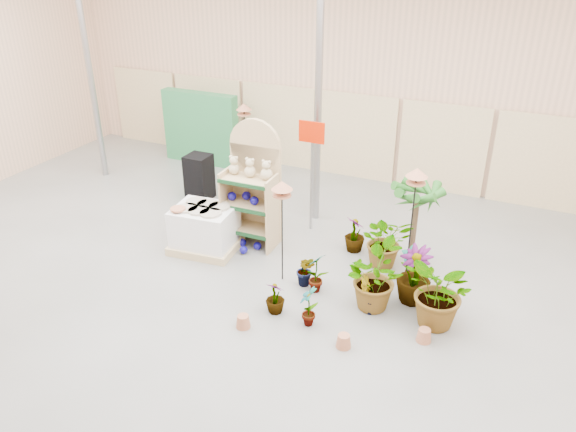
% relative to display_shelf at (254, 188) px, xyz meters
% --- Properties ---
extents(room, '(15.20, 12.10, 4.70)m').
position_rel_display_shelf_xyz_m(room, '(0.69, -1.24, 1.14)').
color(room, slate).
rests_on(room, ground).
extents(display_shelf, '(1.00, 0.65, 2.35)m').
position_rel_display_shelf_xyz_m(display_shelf, '(0.00, 0.00, 0.00)').
color(display_shelf, tan).
rests_on(display_shelf, ground).
extents(teddy_bears, '(0.86, 0.22, 0.36)m').
position_rel_display_shelf_xyz_m(teddy_bears, '(0.02, -0.11, 0.41)').
color(teddy_bears, tan).
rests_on(teddy_bears, display_shelf).
extents(gazing_balls_shelf, '(0.86, 0.29, 0.16)m').
position_rel_display_shelf_xyz_m(gazing_balls_shelf, '(0.00, -0.13, -0.15)').
color(gazing_balls_shelf, '#110C80').
rests_on(gazing_balls_shelf, display_shelf).
extents(gazing_balls_floor, '(0.63, 0.39, 0.15)m').
position_rel_display_shelf_xyz_m(gazing_balls_floor, '(-0.02, -0.45, -1.00)').
color(gazing_balls_floor, '#110C80').
rests_on(gazing_balls_floor, ground).
extents(pallet_stack, '(1.26, 1.09, 0.87)m').
position_rel_display_shelf_xyz_m(pallet_stack, '(-0.66, -0.69, -0.65)').
color(pallet_stack, tan).
rests_on(pallet_stack, ground).
extents(charcoal_planters, '(0.50, 0.50, 1.00)m').
position_rel_display_shelf_xyz_m(charcoal_planters, '(-1.96, 1.16, -0.57)').
color(charcoal_planters, black).
rests_on(charcoal_planters, ground).
extents(trellis_stock, '(2.00, 0.30, 1.80)m').
position_rel_display_shelf_xyz_m(trellis_stock, '(-3.11, 3.05, -0.17)').
color(trellis_stock, '#287440').
rests_on(trellis_stock, ground).
extents(offer_sign, '(0.50, 0.08, 2.20)m').
position_rel_display_shelf_xyz_m(offer_sign, '(0.79, 0.83, 0.50)').
color(offer_sign, gray).
rests_on(offer_sign, ground).
extents(bird_table_front, '(0.34, 0.34, 1.79)m').
position_rel_display_shelf_xyz_m(bird_table_front, '(1.07, -1.03, 0.59)').
color(bird_table_front, black).
rests_on(bird_table_front, ground).
extents(bird_table_right, '(0.34, 0.34, 2.08)m').
position_rel_display_shelf_xyz_m(bird_table_right, '(2.99, -0.32, 0.86)').
color(bird_table_right, black).
rests_on(bird_table_right, ground).
extents(bird_table_back, '(0.34, 0.34, 1.95)m').
position_rel_display_shelf_xyz_m(bird_table_back, '(-1.36, 2.17, 0.73)').
color(bird_table_back, black).
rests_on(bird_table_back, ground).
extents(palm, '(0.70, 0.70, 1.61)m').
position_rel_display_shelf_xyz_m(palm, '(2.89, 0.42, 0.29)').
color(palm, brown).
rests_on(palm, ground).
extents(potted_plant_0, '(0.37, 0.45, 0.72)m').
position_rel_display_shelf_xyz_m(potted_plant_0, '(1.71, -1.12, -0.71)').
color(potted_plant_0, '#215D1B').
rests_on(potted_plant_0, ground).
extents(potted_plant_1, '(0.32, 0.26, 0.58)m').
position_rel_display_shelf_xyz_m(potted_plant_1, '(1.50, -1.04, -0.78)').
color(potted_plant_1, '#215D1B').
rests_on(potted_plant_1, ground).
extents(potted_plant_2, '(1.18, 1.23, 1.06)m').
position_rel_display_shelf_xyz_m(potted_plant_2, '(2.64, -1.14, -0.54)').
color(potted_plant_2, '#215D1B').
rests_on(potted_plant_2, ground).
extents(potted_plant_3, '(0.73, 0.73, 0.96)m').
position_rel_display_shelf_xyz_m(potted_plant_3, '(3.19, -0.74, -0.59)').
color(potted_plant_3, '#215D1B').
rests_on(potted_plant_3, ground).
extents(potted_plant_4, '(0.38, 0.30, 0.63)m').
position_rel_display_shelf_xyz_m(potted_plant_4, '(3.02, -0.19, -0.76)').
color(potted_plant_4, '#215D1B').
rests_on(potted_plant_4, ground).
extents(potted_plant_6, '(1.13, 1.08, 0.97)m').
position_rel_display_shelf_xyz_m(potted_plant_6, '(2.49, 0.13, -0.59)').
color(potted_plant_6, '#215D1B').
rests_on(potted_plant_6, ground).
extents(potted_plant_7, '(0.32, 0.32, 0.53)m').
position_rel_display_shelf_xyz_m(potted_plant_7, '(1.36, -1.91, -0.81)').
color(potted_plant_7, '#215D1B').
rests_on(potted_plant_7, ground).
extents(potted_plant_8, '(0.29, 0.38, 0.66)m').
position_rel_display_shelf_xyz_m(potted_plant_8, '(1.94, -1.98, -0.74)').
color(potted_plant_8, '#215D1B').
rests_on(potted_plant_8, ground).
extents(potted_plant_9, '(0.43, 0.44, 0.63)m').
position_rel_display_shelf_xyz_m(potted_plant_9, '(2.67, -1.33, -0.76)').
color(potted_plant_9, '#215D1B').
rests_on(potted_plant_9, ground).
extents(potted_plant_10, '(1.35, 1.37, 1.15)m').
position_rel_display_shelf_xyz_m(potted_plant_10, '(3.70, -1.22, -0.50)').
color(potted_plant_10, '#215D1B').
rests_on(potted_plant_10, ground).
extents(potted_plant_11, '(0.53, 0.53, 0.67)m').
position_rel_display_shelf_xyz_m(potted_plant_11, '(1.85, 0.39, -0.74)').
color(potted_plant_11, '#215D1B').
rests_on(potted_plant_11, ground).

